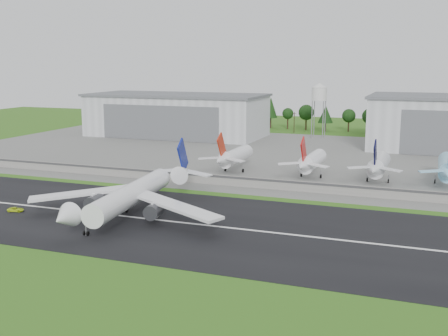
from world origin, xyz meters
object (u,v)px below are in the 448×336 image
at_px(parked_jet_red_a, 233,157).
at_px(parked_jet_red_b, 311,162).
at_px(parked_jet_navy, 378,165).
at_px(ground_vehicle, 16,209).
at_px(parked_jet_skyblue, 447,167).
at_px(main_airliner, 130,200).

xyz_separation_m(parked_jet_red_a, parked_jet_red_b, (29.07, -0.01, -0.03)).
xyz_separation_m(parked_jet_red_a, parked_jet_navy, (52.08, 0.02, 0.14)).
bearing_deg(ground_vehicle, parked_jet_navy, -66.51).
bearing_deg(parked_jet_skyblue, parked_jet_red_b, -173.61).
bearing_deg(parked_jet_red_a, ground_vehicle, -116.85).
height_order(parked_jet_red_b, parked_jet_skyblue, parked_jet_skyblue).
xyz_separation_m(ground_vehicle, parked_jet_red_a, (36.98, 73.06, 5.36)).
bearing_deg(parked_jet_red_b, parked_jet_skyblue, 6.39).
height_order(ground_vehicle, parked_jet_skyblue, parked_jet_skyblue).
bearing_deg(main_airliner, parked_jet_navy, -136.76).
distance_m(main_airliner, parked_jet_red_b, 74.87).
distance_m(main_airliner, parked_jet_skyblue, 106.33).
distance_m(ground_vehicle, parked_jet_skyblue, 135.67).
height_order(parked_jet_red_a, parked_jet_navy, parked_jet_navy).
distance_m(parked_jet_red_b, parked_jet_skyblue, 45.06).
xyz_separation_m(parked_jet_red_a, parked_jet_skyblue, (73.84, 5.01, 0.02)).
bearing_deg(parked_jet_red_b, ground_vehicle, -132.12).
bearing_deg(parked_jet_red_b, parked_jet_red_a, 179.99).
bearing_deg(parked_jet_red_b, main_airliner, -116.55).
relative_size(main_airliner, ground_vehicle, 13.56).
bearing_deg(main_airliner, ground_vehicle, 3.94).
relative_size(parked_jet_red_a, parked_jet_skyblue, 0.84).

